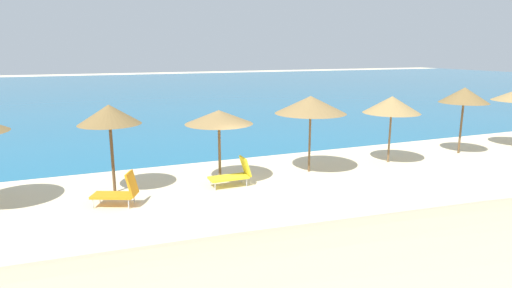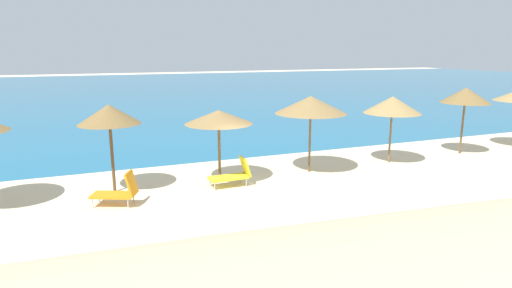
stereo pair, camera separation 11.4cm
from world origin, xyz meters
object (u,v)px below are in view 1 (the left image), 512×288
at_px(beach_umbrella_5, 219,117).
at_px(beach_umbrella_6, 311,105).
at_px(beach_umbrella_4, 109,115).
at_px(beach_umbrella_8, 464,95).
at_px(beach_umbrella_7, 392,105).
at_px(lounge_chair_3, 234,174).
at_px(lounge_chair_1, 120,192).

bearing_deg(beach_umbrella_5, beach_umbrella_6, 0.36).
distance_m(beach_umbrella_4, beach_umbrella_8, 14.85).
height_order(beach_umbrella_4, beach_umbrella_5, beach_umbrella_4).
height_order(beach_umbrella_6, beach_umbrella_7, beach_umbrella_6).
distance_m(beach_umbrella_4, beach_umbrella_5, 3.54).
bearing_deg(lounge_chair_3, beach_umbrella_4, 76.63).
height_order(beach_umbrella_6, lounge_chair_1, beach_umbrella_6).
bearing_deg(lounge_chair_3, beach_umbrella_7, -86.15).
height_order(beach_umbrella_7, lounge_chair_3, beach_umbrella_7).
relative_size(beach_umbrella_8, lounge_chair_1, 2.05).
bearing_deg(beach_umbrella_7, lounge_chair_1, -174.01).
xyz_separation_m(beach_umbrella_5, lounge_chair_1, (-3.46, -1.11, -1.88)).
bearing_deg(beach_umbrella_6, beach_umbrella_7, 0.02).
height_order(beach_umbrella_5, lounge_chair_3, beach_umbrella_5).
relative_size(beach_umbrella_4, beach_umbrella_7, 1.05).
bearing_deg(lounge_chair_3, beach_umbrella_6, -80.74).
bearing_deg(beach_umbrella_5, beach_umbrella_7, 0.19).
bearing_deg(beach_umbrella_4, beach_umbrella_6, -2.09).
relative_size(beach_umbrella_4, beach_umbrella_5, 1.13).
bearing_deg(beach_umbrella_6, beach_umbrella_5, -179.64).
relative_size(beach_umbrella_8, lounge_chair_3, 2.08).
distance_m(beach_umbrella_4, lounge_chair_3, 4.48).
distance_m(beach_umbrella_5, lounge_chair_3, 2.01).
height_order(beach_umbrella_5, beach_umbrella_6, beach_umbrella_6).
bearing_deg(beach_umbrella_4, beach_umbrella_8, -0.62).
height_order(beach_umbrella_5, lounge_chair_1, beach_umbrella_5).
xyz_separation_m(beach_umbrella_4, lounge_chair_1, (0.06, -1.39, -2.12)).
height_order(lounge_chair_1, lounge_chair_3, lounge_chair_1).
bearing_deg(beach_umbrella_7, beach_umbrella_4, 178.64).
height_order(beach_umbrella_7, beach_umbrella_8, beach_umbrella_8).
bearing_deg(beach_umbrella_5, beach_umbrella_4, 175.43).
relative_size(beach_umbrella_7, beach_umbrella_8, 0.93).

